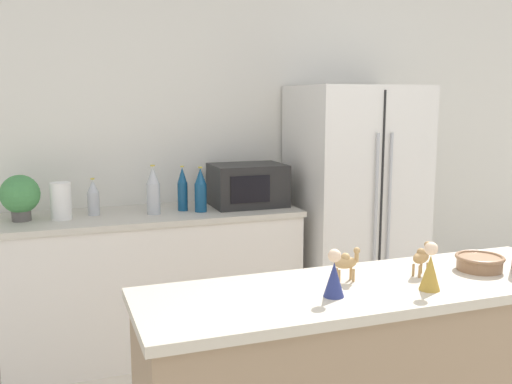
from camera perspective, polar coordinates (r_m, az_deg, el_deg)
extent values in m
cube|color=silver|center=(4.06, -3.67, 4.28)|extent=(8.00, 0.06, 2.55)
cube|color=silver|center=(3.79, -10.09, -9.08)|extent=(1.83, 0.60, 0.88)
cube|color=beige|center=(3.67, -10.29, -2.27)|extent=(1.86, 0.63, 0.03)
cube|color=silver|center=(4.09, 9.77, -1.70)|extent=(0.82, 0.70, 1.72)
cube|color=black|center=(3.79, 12.38, -2.63)|extent=(0.01, 0.01, 1.65)
cylinder|color=#B2B5BA|center=(3.73, 11.90, -1.44)|extent=(0.02, 0.02, 0.94)
cylinder|color=#B2B5BA|center=(3.79, 13.19, -1.34)|extent=(0.02, 0.02, 0.94)
cube|color=#B7AD99|center=(2.11, 11.61, -9.45)|extent=(1.70, 0.52, 0.03)
cylinder|color=#595451|center=(3.63, -22.41, -2.10)|extent=(0.11, 0.11, 0.07)
sphere|color=#478E4C|center=(3.61, -22.53, -0.20)|extent=(0.23, 0.23, 0.23)
cylinder|color=white|center=(3.57, -18.93, -0.85)|extent=(0.12, 0.12, 0.22)
cube|color=black|center=(3.82, -0.85, 0.71)|extent=(0.48, 0.36, 0.28)
cube|color=black|center=(3.64, -0.56, 0.28)|extent=(0.26, 0.01, 0.17)
cylinder|color=#B2B7BC|center=(3.60, -10.22, -0.68)|extent=(0.08, 0.08, 0.19)
cone|color=#B2B7BC|center=(3.57, -10.28, 1.70)|extent=(0.08, 0.08, 0.11)
cylinder|color=gold|center=(3.57, -10.31, 2.62)|extent=(0.03, 0.03, 0.01)
cylinder|color=navy|center=(3.63, -5.55, -0.58)|extent=(0.08, 0.08, 0.18)
cone|color=navy|center=(3.61, -5.59, 1.61)|extent=(0.07, 0.07, 0.10)
cylinder|color=gold|center=(3.60, -5.60, 2.47)|extent=(0.03, 0.03, 0.01)
cylinder|color=#B2B7BC|center=(3.65, -15.94, -1.13)|extent=(0.07, 0.07, 0.14)
cone|color=#B2B7BC|center=(3.63, -16.01, 0.59)|extent=(0.07, 0.07, 0.08)
cylinder|color=gold|center=(3.63, -16.04, 1.28)|extent=(0.03, 0.03, 0.01)
cylinder|color=navy|center=(3.68, -7.35, -0.47)|extent=(0.06, 0.06, 0.18)
cone|color=navy|center=(3.66, -7.39, 1.70)|extent=(0.06, 0.06, 0.10)
cylinder|color=gold|center=(3.66, -7.41, 2.55)|extent=(0.02, 0.02, 0.01)
cylinder|color=#8C6647|center=(2.39, 21.44, -6.67)|extent=(0.17, 0.17, 0.05)
torus|color=#8C6647|center=(2.38, 21.48, -6.10)|extent=(0.19, 0.19, 0.01)
ellipsoid|color=#A87F4C|center=(2.23, 16.17, -6.32)|extent=(0.10, 0.07, 0.04)
sphere|color=#A87F4C|center=(2.22, 16.19, -5.83)|extent=(0.03, 0.03, 0.03)
cylinder|color=#A87F4C|center=(2.26, 16.75, -5.58)|extent=(0.02, 0.02, 0.04)
sphere|color=#A87F4C|center=(2.25, 16.77, -5.05)|extent=(0.02, 0.02, 0.02)
cylinder|color=#A87F4C|center=(2.27, 16.18, -7.23)|extent=(0.01, 0.01, 0.05)
cylinder|color=#A87F4C|center=(2.26, 16.76, -7.35)|extent=(0.01, 0.01, 0.05)
cylinder|color=#A87F4C|center=(2.22, 15.45, -7.53)|extent=(0.01, 0.01, 0.05)
cylinder|color=#A87F4C|center=(2.21, 16.04, -7.66)|extent=(0.01, 0.01, 0.05)
ellipsoid|color=tan|center=(2.10, 8.92, -6.99)|extent=(0.09, 0.06, 0.04)
sphere|color=tan|center=(2.10, 8.94, -6.47)|extent=(0.03, 0.03, 0.03)
cylinder|color=tan|center=(2.11, 10.03, -6.35)|extent=(0.02, 0.02, 0.04)
sphere|color=tan|center=(2.11, 10.05, -5.78)|extent=(0.02, 0.02, 0.02)
cylinder|color=tan|center=(2.14, 9.46, -8.01)|extent=(0.01, 0.01, 0.05)
cylinder|color=tan|center=(2.11, 9.72, -8.21)|extent=(0.01, 0.01, 0.05)
cylinder|color=tan|center=(2.12, 8.06, -8.13)|extent=(0.01, 0.01, 0.05)
cylinder|color=tan|center=(2.09, 8.31, -8.34)|extent=(0.01, 0.01, 0.05)
cone|color=navy|center=(1.94, 7.80, -8.65)|extent=(0.07, 0.07, 0.12)
sphere|color=beige|center=(1.92, 7.86, -6.32)|extent=(0.04, 0.04, 0.04)
cone|color=#B28933|center=(2.07, 17.01, -7.72)|extent=(0.07, 0.07, 0.12)
sphere|color=beige|center=(2.05, 17.13, -5.44)|extent=(0.05, 0.05, 0.05)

